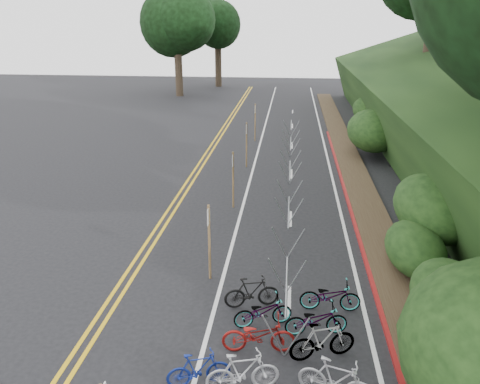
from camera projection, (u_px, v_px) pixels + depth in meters
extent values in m
cube|color=gold|center=(166.00, 213.00, 19.72)|extent=(0.12, 80.00, 0.01)
cube|color=gold|center=(173.00, 214.00, 19.69)|extent=(0.12, 80.00, 0.01)
cube|color=silver|center=(240.00, 217.00, 19.40)|extent=(0.12, 80.00, 0.01)
cube|color=silver|center=(343.00, 221.00, 18.97)|extent=(0.12, 80.00, 0.01)
cube|color=silver|center=(289.00, 301.00, 13.59)|extent=(0.10, 1.60, 0.01)
cube|color=silver|center=(291.00, 219.00, 19.19)|extent=(0.10, 1.60, 0.01)
cube|color=silver|center=(291.00, 174.00, 24.78)|extent=(0.10, 1.60, 0.01)
cube|color=silver|center=(292.00, 145.00, 30.38)|extent=(0.10, 1.60, 0.01)
cube|color=silver|center=(292.00, 126.00, 35.98)|extent=(0.10, 1.60, 0.01)
cube|color=silver|center=(293.00, 112.00, 41.57)|extent=(0.10, 1.60, 0.01)
cube|color=maroon|center=(350.00, 202.00, 20.77)|extent=(0.25, 28.00, 0.10)
cube|color=black|center=(466.00, 105.00, 28.35)|extent=(12.32, 44.00, 9.11)
cube|color=#382819|center=(344.00, 146.00, 30.02)|extent=(1.40, 44.00, 0.16)
ellipsoid|color=#284C19|center=(452.00, 298.00, 11.88)|extent=(2.00, 2.80, 1.60)
ellipsoid|color=#284C19|center=(433.00, 207.00, 16.29)|extent=(2.60, 3.64, 2.08)
ellipsoid|color=#284C19|center=(425.00, 151.00, 21.61)|extent=(2.20, 3.08, 1.76)
ellipsoid|color=#284C19|center=(373.00, 130.00, 27.50)|extent=(3.00, 4.20, 2.40)
ellipsoid|color=#284C19|center=(370.00, 110.00, 32.97)|extent=(2.40, 3.36, 1.92)
ellipsoid|color=#284C19|center=(380.00, 92.00, 36.33)|extent=(2.80, 3.92, 2.24)
ellipsoid|color=#284C19|center=(415.00, 248.00, 14.75)|extent=(1.80, 2.52, 1.44)
ellipsoid|color=#284C19|center=(423.00, 121.00, 25.05)|extent=(3.20, 4.48, 2.56)
cylinder|color=#2D2319|center=(429.00, 50.00, 33.05)|extent=(0.81, 0.81, 5.79)
cylinder|color=#2D2319|center=(436.00, 31.00, 39.87)|extent=(0.85, 0.85, 6.62)
cylinder|color=#2D2319|center=(179.00, 70.00, 49.33)|extent=(0.79, 0.79, 5.38)
ellipsoid|color=black|center=(177.00, 21.00, 47.64)|extent=(7.36, 7.36, 6.99)
cylinder|color=#2D2319|center=(218.00, 65.00, 56.56)|extent=(0.76, 0.76, 4.97)
ellipsoid|color=black|center=(218.00, 27.00, 55.03)|extent=(6.44, 6.44, 6.12)
cylinder|color=gray|center=(287.00, 284.00, 12.27)|extent=(0.05, 3.00, 0.05)
cylinder|color=gray|center=(273.00, 335.00, 11.19)|extent=(0.58, 0.04, 1.13)
cylinder|color=gray|center=(297.00, 337.00, 11.14)|extent=(0.58, 0.04, 1.13)
cylinder|color=gray|center=(277.00, 276.00, 13.81)|extent=(0.58, 0.04, 1.13)
cylinder|color=gray|center=(296.00, 277.00, 13.75)|extent=(0.58, 0.04, 1.13)
cylinder|color=gray|center=(289.00, 212.00, 16.94)|extent=(0.05, 3.00, 0.05)
cylinder|color=gray|center=(279.00, 243.00, 15.86)|extent=(0.58, 0.04, 1.13)
cylinder|color=gray|center=(296.00, 243.00, 15.80)|extent=(0.58, 0.04, 1.13)
cylinder|color=gray|center=(281.00, 211.00, 18.47)|extent=(0.58, 0.04, 1.13)
cylinder|color=gray|center=(296.00, 212.00, 18.41)|extent=(0.58, 0.04, 1.13)
cylinder|color=gray|center=(290.00, 170.00, 21.60)|extent=(0.05, 3.00, 0.05)
cylinder|color=gray|center=(283.00, 192.00, 20.52)|extent=(0.58, 0.04, 1.13)
cylinder|color=gray|center=(296.00, 192.00, 20.46)|extent=(0.58, 0.04, 1.13)
cylinder|color=gray|center=(284.00, 173.00, 23.13)|extent=(0.58, 0.04, 1.13)
cylinder|color=gray|center=(295.00, 173.00, 23.08)|extent=(0.58, 0.04, 1.13)
cylinder|color=gray|center=(291.00, 143.00, 26.26)|extent=(0.05, 3.00, 0.05)
cylinder|color=gray|center=(285.00, 160.00, 25.18)|extent=(0.58, 0.04, 1.13)
cylinder|color=gray|center=(295.00, 160.00, 25.13)|extent=(0.58, 0.04, 1.13)
cylinder|color=gray|center=(286.00, 147.00, 27.80)|extent=(0.58, 0.04, 1.13)
cylinder|color=gray|center=(295.00, 147.00, 27.74)|extent=(0.58, 0.04, 1.13)
cylinder|color=gray|center=(291.00, 125.00, 30.93)|extent=(0.05, 3.00, 0.05)
cylinder|color=gray|center=(286.00, 138.00, 29.85)|extent=(0.58, 0.04, 1.13)
cylinder|color=gray|center=(295.00, 138.00, 29.79)|extent=(0.58, 0.04, 1.13)
cylinder|color=gray|center=(287.00, 129.00, 32.46)|extent=(0.58, 0.04, 1.13)
cylinder|color=gray|center=(295.00, 129.00, 32.40)|extent=(0.58, 0.04, 1.13)
cylinder|color=brown|center=(209.00, 243.00, 14.35)|extent=(0.08, 0.08, 2.50)
cube|color=silver|center=(209.00, 216.00, 14.04)|extent=(0.02, 0.40, 0.50)
cylinder|color=brown|center=(233.00, 180.00, 19.94)|extent=(0.08, 0.08, 2.50)
cube|color=silver|center=(233.00, 160.00, 19.63)|extent=(0.02, 0.40, 0.50)
cylinder|color=brown|center=(247.00, 145.00, 25.54)|extent=(0.08, 0.08, 2.50)
cube|color=silver|center=(247.00, 129.00, 25.23)|extent=(0.02, 0.40, 0.50)
cylinder|color=brown|center=(255.00, 123.00, 31.14)|extent=(0.08, 0.08, 2.50)
cube|color=silver|center=(255.00, 109.00, 30.82)|extent=(0.02, 0.40, 0.50)
imported|color=navy|center=(199.00, 369.00, 10.32)|extent=(0.84, 1.49, 0.86)
imported|color=#9E9EA3|center=(243.00, 372.00, 10.15)|extent=(0.87, 1.70, 0.99)
imported|color=#9E9EA3|center=(336.00, 380.00, 9.90)|extent=(0.94, 1.74, 1.01)
imported|color=maroon|center=(259.00, 335.00, 11.37)|extent=(0.80, 1.85, 0.94)
imported|color=slate|center=(323.00, 340.00, 11.14)|extent=(1.00, 1.73, 1.00)
imported|color=slate|center=(263.00, 312.00, 12.38)|extent=(1.04, 1.69, 0.84)
imported|color=slate|center=(316.00, 320.00, 12.02)|extent=(0.88, 1.72, 0.86)
imported|color=black|center=(252.00, 292.00, 13.17)|extent=(0.84, 1.63, 0.94)
imported|color=slate|center=(330.00, 296.00, 13.03)|extent=(0.65, 1.71, 0.89)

